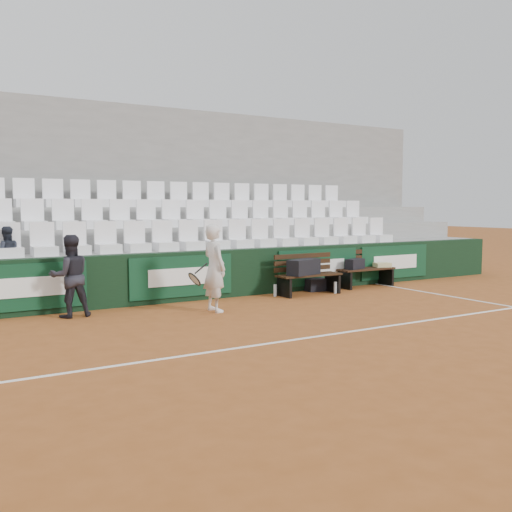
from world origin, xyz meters
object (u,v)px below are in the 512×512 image
(sports_bag_right, at_px, (355,264))
(tennis_player, at_px, (214,268))
(bench_left, at_px, (309,284))
(ball_kid, at_px, (70,276))
(water_bottle_far, at_px, (335,288))
(water_bottle_near, at_px, (275,290))
(sports_bag_ground, at_px, (316,285))
(bench_right, at_px, (366,278))
(sports_bag_left, at_px, (304,267))
(spectator_c, at_px, (6,229))

(sports_bag_right, relative_size, tennis_player, 0.32)
(bench_left, distance_m, ball_kid, 5.08)
(water_bottle_far, distance_m, ball_kid, 5.68)
(sports_bag_right, distance_m, water_bottle_near, 2.34)
(sports_bag_ground, relative_size, ball_kid, 0.33)
(water_bottle_near, height_order, water_bottle_far, water_bottle_far)
(bench_right, xyz_separation_m, sports_bag_ground, (-1.41, 0.07, -0.08))
(sports_bag_right, bearing_deg, bench_right, -1.38)
(sports_bag_left, xyz_separation_m, water_bottle_near, (-0.61, 0.19, -0.49))
(sports_bag_left, distance_m, water_bottle_far, 0.91)
(bench_left, height_order, water_bottle_near, bench_left)
(spectator_c, bearing_deg, water_bottle_near, 171.73)
(bench_right, relative_size, tennis_player, 0.94)
(water_bottle_far, bearing_deg, water_bottle_near, 166.01)
(water_bottle_near, height_order, tennis_player, tennis_player)
(water_bottle_near, bearing_deg, sports_bag_left, -17.81)
(tennis_player, bearing_deg, sports_bag_left, 15.57)
(bench_left, distance_m, water_bottle_near, 0.80)
(spectator_c, bearing_deg, sports_bag_ground, 175.36)
(water_bottle_near, bearing_deg, spectator_c, 168.93)
(water_bottle_near, height_order, spectator_c, spectator_c)
(sports_bag_ground, relative_size, water_bottle_near, 1.82)
(ball_kid, bearing_deg, bench_right, -179.76)
(water_bottle_far, relative_size, spectator_c, 0.26)
(sports_bag_ground, bearing_deg, water_bottle_near, -171.90)
(sports_bag_right, height_order, ball_kid, ball_kid)
(sports_bag_left, distance_m, sports_bag_right, 1.72)
(sports_bag_right, relative_size, sports_bag_ground, 1.09)
(spectator_c, bearing_deg, bench_left, 171.60)
(bench_left, height_order, spectator_c, spectator_c)
(sports_bag_ground, bearing_deg, tennis_player, -161.15)
(sports_bag_left, xyz_separation_m, sports_bag_right, (1.69, 0.30, -0.05))
(water_bottle_far, bearing_deg, ball_kid, 177.48)
(sports_bag_left, bearing_deg, water_bottle_near, 162.19)
(bench_left, bearing_deg, ball_kid, 179.16)
(bench_left, xyz_separation_m, water_bottle_near, (-0.77, 0.16, -0.10))
(sports_bag_right, height_order, water_bottle_near, sports_bag_right)
(tennis_player, bearing_deg, bench_left, 15.24)
(water_bottle_far, bearing_deg, tennis_player, -170.38)
(sports_bag_left, height_order, sports_bag_ground, sports_bag_left)
(water_bottle_near, relative_size, ball_kid, 0.18)
(sports_bag_ground, xyz_separation_m, tennis_player, (-3.12, -1.07, 0.65))
(bench_left, height_order, sports_bag_left, sports_bag_left)
(sports_bag_left, xyz_separation_m, tennis_player, (-2.50, -0.70, 0.18))
(sports_bag_ground, height_order, tennis_player, tennis_player)
(sports_bag_left, relative_size, water_bottle_far, 2.98)
(sports_bag_ground, relative_size, spectator_c, 0.46)
(bench_right, bearing_deg, water_bottle_near, -177.81)
(sports_bag_left, distance_m, spectator_c, 5.94)
(bench_left, xyz_separation_m, ball_kid, (-5.05, 0.07, 0.49))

